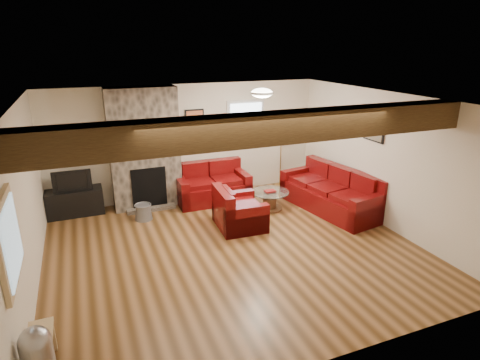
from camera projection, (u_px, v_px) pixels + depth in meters
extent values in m
plane|color=#523315|center=(234.00, 249.00, 6.81)|extent=(8.00, 8.00, 0.00)
plane|color=white|center=(233.00, 100.00, 6.00)|extent=(8.00, 8.00, 0.00)
plane|color=beige|center=(188.00, 142.00, 8.82)|extent=(8.00, 0.00, 8.00)
plane|color=beige|center=(332.00, 261.00, 3.99)|extent=(8.00, 0.00, 8.00)
plane|color=beige|center=(23.00, 206.00, 5.34)|extent=(0.00, 7.50, 7.50)
plane|color=beige|center=(383.00, 160.00, 7.46)|extent=(0.00, 7.50, 7.50)
cube|color=#32200F|center=(269.00, 128.00, 4.96)|extent=(6.00, 0.36, 0.38)
cube|color=#39332C|center=(144.00, 149.00, 8.24)|extent=(1.40, 0.50, 2.50)
cube|color=black|center=(149.00, 189.00, 8.28)|extent=(0.70, 0.06, 0.90)
cube|color=#39332C|center=(151.00, 208.00, 8.37)|extent=(1.00, 0.25, 0.08)
cylinder|color=#4D2C18|center=(270.00, 208.00, 8.43)|extent=(0.53, 0.53, 0.04)
cylinder|color=#4D2C18|center=(270.00, 201.00, 8.38)|extent=(0.28, 0.28, 0.35)
cylinder|color=white|center=(270.00, 192.00, 8.32)|extent=(0.79, 0.79, 0.02)
cube|color=maroon|center=(270.00, 191.00, 8.31)|extent=(0.22, 0.16, 0.03)
cube|color=black|center=(75.00, 202.00, 8.08)|extent=(1.08, 0.43, 0.54)
imported|color=black|center=(72.00, 180.00, 7.92)|extent=(0.73, 0.10, 0.42)
cylinder|color=tan|center=(280.00, 185.00, 9.82)|extent=(0.26, 0.26, 0.03)
cylinder|color=tan|center=(281.00, 160.00, 9.62)|extent=(0.03, 0.03, 1.28)
cone|color=beige|center=(281.00, 134.00, 9.40)|extent=(0.37, 0.37, 0.26)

